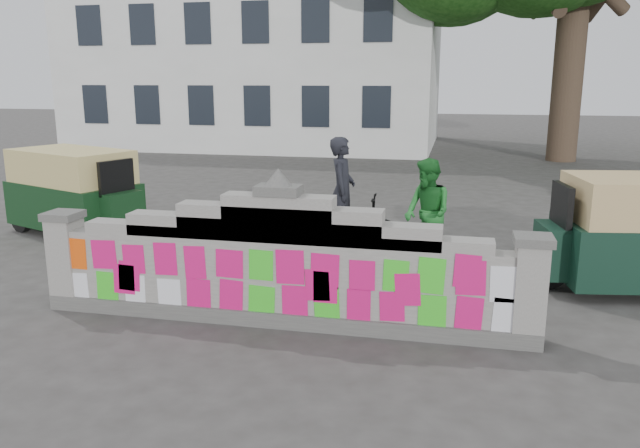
{
  "coord_description": "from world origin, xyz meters",
  "views": [
    {
      "loc": [
        2.12,
        -7.24,
        3.08
      ],
      "look_at": [
        0.3,
        1.0,
        1.1
      ],
      "focal_mm": 35.0,
      "sensor_mm": 36.0,
      "label": 1
    }
  ],
  "objects_px": {
    "cyclist_bike": "(342,225)",
    "pedestrian": "(427,213)",
    "cyclist_rider": "(342,204)",
    "rickshaw_left": "(76,191)"
  },
  "relations": [
    {
      "from": "cyclist_bike",
      "to": "pedestrian",
      "type": "bearing_deg",
      "value": -102.88
    },
    {
      "from": "pedestrian",
      "to": "cyclist_rider",
      "type": "bearing_deg",
      "value": -134.92
    },
    {
      "from": "cyclist_bike",
      "to": "rickshaw_left",
      "type": "xyz_separation_m",
      "value": [
        -5.52,
        0.46,
        0.33
      ]
    },
    {
      "from": "cyclist_bike",
      "to": "rickshaw_left",
      "type": "distance_m",
      "value": 5.55
    },
    {
      "from": "cyclist_rider",
      "to": "rickshaw_left",
      "type": "height_order",
      "value": "cyclist_rider"
    },
    {
      "from": "cyclist_bike",
      "to": "rickshaw_left",
      "type": "height_order",
      "value": "rickshaw_left"
    },
    {
      "from": "cyclist_bike",
      "to": "cyclist_rider",
      "type": "distance_m",
      "value": 0.38
    },
    {
      "from": "pedestrian",
      "to": "rickshaw_left",
      "type": "distance_m",
      "value": 7.04
    },
    {
      "from": "cyclist_rider",
      "to": "pedestrian",
      "type": "bearing_deg",
      "value": -102.88
    },
    {
      "from": "cyclist_rider",
      "to": "pedestrian",
      "type": "xyz_separation_m",
      "value": [
        1.49,
        -0.26,
        -0.03
      ]
    }
  ]
}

